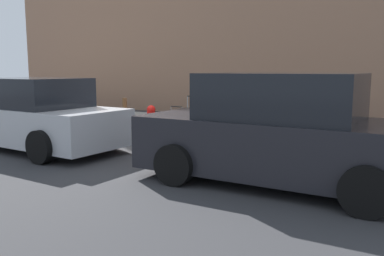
{
  "coord_description": "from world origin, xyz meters",
  "views": [
    {
      "loc": [
        -5.9,
        7.44,
        1.76
      ],
      "look_at": [
        -1.7,
        0.19,
        0.55
      ],
      "focal_mm": 38.05,
      "sensor_mm": 36.0,
      "label": 1
    }
  ],
  "objects_px": {
    "parking_meter": "(346,110)",
    "suitcase_maroon_6": "(177,126)",
    "suitcase_black_1": "(279,129)",
    "suitcase_navy_0": "(301,136)",
    "suitcase_teal_5": "(193,124)",
    "parked_car_charcoal_0": "(281,133)",
    "parked_car_silver_1": "(34,116)",
    "suitcase_olive_2": "(254,133)",
    "suitcase_red_4": "(211,126)",
    "fire_hydrant": "(151,119)",
    "suitcase_silver_3": "(232,127)",
    "bollard_post": "(125,116)"
  },
  "relations": [
    {
      "from": "suitcase_red_4",
      "to": "suitcase_silver_3",
      "type": "bearing_deg",
      "value": 179.03
    },
    {
      "from": "suitcase_black_1",
      "to": "suitcase_silver_3",
      "type": "relative_size",
      "value": 1.07
    },
    {
      "from": "suitcase_silver_3",
      "to": "suitcase_teal_5",
      "type": "xyz_separation_m",
      "value": [
        0.99,
        -0.01,
        0.01
      ]
    },
    {
      "from": "suitcase_maroon_6",
      "to": "suitcase_olive_2",
      "type": "bearing_deg",
      "value": -179.0
    },
    {
      "from": "suitcase_maroon_6",
      "to": "suitcase_teal_5",
      "type": "bearing_deg",
      "value": -175.27
    },
    {
      "from": "suitcase_olive_2",
      "to": "suitcase_navy_0",
      "type": "bearing_deg",
      "value": 179.67
    },
    {
      "from": "suitcase_teal_5",
      "to": "parking_meter",
      "type": "height_order",
      "value": "parking_meter"
    },
    {
      "from": "suitcase_red_4",
      "to": "fire_hydrant",
      "type": "distance_m",
      "value": 1.63
    },
    {
      "from": "suitcase_teal_5",
      "to": "suitcase_red_4",
      "type": "bearing_deg",
      "value": 179.75
    },
    {
      "from": "parking_meter",
      "to": "parked_car_charcoal_0",
      "type": "bearing_deg",
      "value": 77.55
    },
    {
      "from": "bollard_post",
      "to": "suitcase_red_4",
      "type": "bearing_deg",
      "value": -174.79
    },
    {
      "from": "suitcase_red_4",
      "to": "fire_hydrant",
      "type": "relative_size",
      "value": 1.18
    },
    {
      "from": "fire_hydrant",
      "to": "parking_meter",
      "type": "relative_size",
      "value": 0.59
    },
    {
      "from": "suitcase_teal_5",
      "to": "parked_car_charcoal_0",
      "type": "relative_size",
      "value": 0.23
    },
    {
      "from": "fire_hydrant",
      "to": "parking_meter",
      "type": "bearing_deg",
      "value": -176.83
    },
    {
      "from": "suitcase_teal_5",
      "to": "fire_hydrant",
      "type": "height_order",
      "value": "suitcase_teal_5"
    },
    {
      "from": "suitcase_red_4",
      "to": "suitcase_maroon_6",
      "type": "bearing_deg",
      "value": 2.17
    },
    {
      "from": "bollard_post",
      "to": "parking_meter",
      "type": "bearing_deg",
      "value": -175.61
    },
    {
      "from": "suitcase_navy_0",
      "to": "suitcase_black_1",
      "type": "bearing_deg",
      "value": -2.49
    },
    {
      "from": "suitcase_red_4",
      "to": "fire_hydrant",
      "type": "height_order",
      "value": "suitcase_red_4"
    },
    {
      "from": "suitcase_olive_2",
      "to": "parked_car_charcoal_0",
      "type": "bearing_deg",
      "value": 120.23
    },
    {
      "from": "suitcase_black_1",
      "to": "parked_car_charcoal_0",
      "type": "xyz_separation_m",
      "value": [
        -0.76,
        2.23,
        0.27
      ]
    },
    {
      "from": "bollard_post",
      "to": "suitcase_teal_5",
      "type": "bearing_deg",
      "value": -173.44
    },
    {
      "from": "suitcase_black_1",
      "to": "suitcase_navy_0",
      "type": "bearing_deg",
      "value": 177.51
    },
    {
      "from": "suitcase_maroon_6",
      "to": "parked_car_silver_1",
      "type": "xyz_separation_m",
      "value": [
        2.34,
        2.18,
        0.33
      ]
    },
    {
      "from": "suitcase_olive_2",
      "to": "fire_hydrant",
      "type": "height_order",
      "value": "fire_hydrant"
    },
    {
      "from": "suitcase_olive_2",
      "to": "suitcase_red_4",
      "type": "xyz_separation_m",
      "value": [
        1.05,
        -0.0,
        0.07
      ]
    },
    {
      "from": "suitcase_red_4",
      "to": "bollard_post",
      "type": "height_order",
      "value": "bollard_post"
    },
    {
      "from": "suitcase_black_1",
      "to": "suitcase_teal_5",
      "type": "distance_m",
      "value": 2.06
    },
    {
      "from": "parking_meter",
      "to": "parked_car_charcoal_0",
      "type": "height_order",
      "value": "parked_car_charcoal_0"
    },
    {
      "from": "suitcase_navy_0",
      "to": "parked_car_charcoal_0",
      "type": "distance_m",
      "value": 2.26
    },
    {
      "from": "parking_meter",
      "to": "bollard_post",
      "type": "bearing_deg",
      "value": 4.39
    },
    {
      "from": "parking_meter",
      "to": "suitcase_maroon_6",
      "type": "bearing_deg",
      "value": 3.35
    },
    {
      "from": "suitcase_teal_5",
      "to": "parked_car_charcoal_0",
      "type": "bearing_deg",
      "value": 141.72
    },
    {
      "from": "suitcase_silver_3",
      "to": "fire_hydrant",
      "type": "xyz_separation_m",
      "value": [
        2.16,
        0.05,
        0.05
      ]
    },
    {
      "from": "suitcase_teal_5",
      "to": "suitcase_maroon_6",
      "type": "bearing_deg",
      "value": 4.73
    },
    {
      "from": "bollard_post",
      "to": "parked_car_charcoal_0",
      "type": "bearing_deg",
      "value": 156.82
    },
    {
      "from": "suitcase_olive_2",
      "to": "parking_meter",
      "type": "distance_m",
      "value": 1.92
    },
    {
      "from": "suitcase_olive_2",
      "to": "fire_hydrant",
      "type": "xyz_separation_m",
      "value": [
        2.68,
        0.06,
        0.14
      ]
    },
    {
      "from": "suitcase_maroon_6",
      "to": "suitcase_navy_0",
      "type": "bearing_deg",
      "value": -179.45
    },
    {
      "from": "parking_meter",
      "to": "suitcase_teal_5",
      "type": "bearing_deg",
      "value": 3.16
    },
    {
      "from": "suitcase_olive_2",
      "to": "suitcase_red_4",
      "type": "height_order",
      "value": "suitcase_red_4"
    },
    {
      "from": "suitcase_olive_2",
      "to": "bollard_post",
      "type": "distance_m",
      "value": 3.4
    },
    {
      "from": "fire_hydrant",
      "to": "parked_car_silver_1",
      "type": "relative_size",
      "value": 0.17
    },
    {
      "from": "suitcase_navy_0",
      "to": "bollard_post",
      "type": "xyz_separation_m",
      "value": [
        4.41,
        0.21,
        0.17
      ]
    },
    {
      "from": "bollard_post",
      "to": "parking_meter",
      "type": "distance_m",
      "value": 5.24
    },
    {
      "from": "parked_car_charcoal_0",
      "to": "suitcase_black_1",
      "type": "bearing_deg",
      "value": -71.3
    },
    {
      "from": "parking_meter",
      "to": "suitcase_navy_0",
      "type": "bearing_deg",
      "value": 13.51
    },
    {
      "from": "suitcase_silver_3",
      "to": "parked_car_charcoal_0",
      "type": "height_order",
      "value": "parked_car_charcoal_0"
    },
    {
      "from": "suitcase_black_1",
      "to": "suitcase_maroon_6",
      "type": "height_order",
      "value": "suitcase_black_1"
    }
  ]
}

